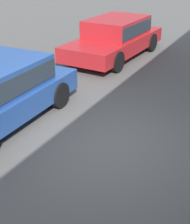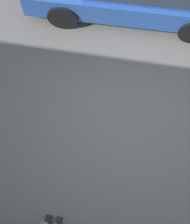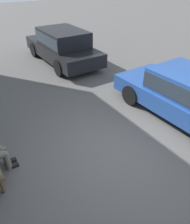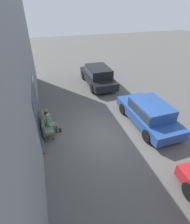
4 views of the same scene
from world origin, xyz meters
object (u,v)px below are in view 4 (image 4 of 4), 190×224
(bench, at_px, (46,123))
(person_on_phone, at_px, (50,122))
(parked_car_mid, at_px, (149,112))
(parked_car_far, at_px, (98,75))

(bench, xyz_separation_m, person_on_phone, (-0.17, -0.22, 0.13))
(bench, distance_m, person_on_phone, 0.31)
(bench, distance_m, parked_car_mid, 5.58)
(bench, relative_size, person_on_phone, 1.35)
(bench, xyz_separation_m, parked_car_far, (5.06, -4.50, 0.27))
(person_on_phone, bearing_deg, parked_car_mid, -98.67)
(parked_car_far, bearing_deg, parked_car_mid, -170.68)
(bench, relative_size, parked_car_mid, 0.41)
(bench, xyz_separation_m, parked_car_mid, (-0.97, -5.49, 0.20))
(parked_car_mid, height_order, parked_car_far, parked_car_far)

